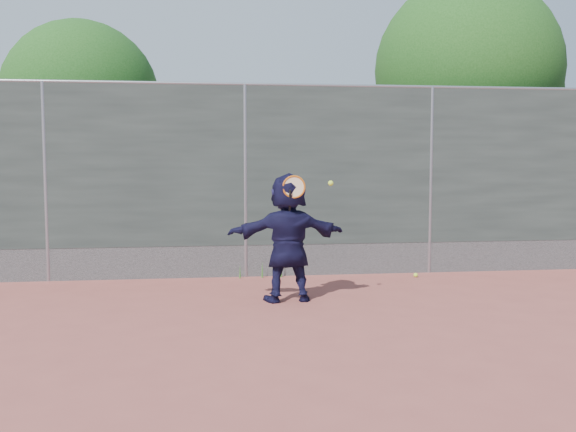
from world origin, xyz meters
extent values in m
plane|color=#9E4C42|center=(0.00, 0.00, 0.00)|extent=(80.00, 80.00, 0.00)
imported|color=#141234|center=(0.44, 1.69, 0.84)|extent=(1.58, 0.62, 1.67)
sphere|color=#CDF336|center=(2.65, 3.11, 0.03)|extent=(0.07, 0.07, 0.07)
cube|color=#38423D|center=(0.00, 3.50, 1.75)|extent=(20.00, 0.04, 2.50)
cube|color=slate|center=(0.00, 3.50, 0.25)|extent=(20.00, 0.03, 0.50)
cylinder|color=gray|center=(0.00, 3.50, 3.00)|extent=(20.00, 0.05, 0.05)
cylinder|color=gray|center=(-3.00, 3.50, 1.50)|extent=(0.06, 0.06, 3.00)
cylinder|color=gray|center=(0.00, 3.50, 1.50)|extent=(0.06, 0.06, 3.00)
cylinder|color=gray|center=(3.00, 3.50, 1.50)|extent=(0.06, 0.06, 3.00)
torus|color=#BE5911|center=(0.49, 1.49, 1.50)|extent=(0.29, 0.04, 0.29)
cylinder|color=beige|center=(0.49, 1.49, 1.50)|extent=(0.25, 0.02, 0.25)
cylinder|color=black|center=(0.44, 1.51, 1.30)|extent=(0.04, 0.13, 0.33)
sphere|color=#CDF336|center=(0.97, 1.52, 1.54)|extent=(0.07, 0.07, 0.07)
cylinder|color=#382314|center=(4.50, 5.70, 1.30)|extent=(0.28, 0.28, 2.60)
sphere|color=#23561C|center=(4.50, 5.70, 3.59)|extent=(3.60, 3.60, 3.60)
sphere|color=#23561C|center=(5.22, 5.90, 3.23)|extent=(2.52, 2.52, 2.52)
cylinder|color=#382314|center=(-3.00, 6.50, 1.10)|extent=(0.28, 0.28, 2.20)
sphere|color=#23561C|center=(-3.00, 6.50, 3.03)|extent=(3.00, 3.00, 3.00)
sphere|color=#23561C|center=(-2.40, 6.70, 2.73)|extent=(2.10, 2.10, 2.10)
cone|color=#387226|center=(0.25, 3.38, 0.13)|extent=(0.03, 0.03, 0.26)
cone|color=#387226|center=(0.55, 3.40, 0.15)|extent=(0.03, 0.03, 0.30)
cone|color=#387226|center=(-0.10, 3.36, 0.11)|extent=(0.03, 0.03, 0.22)
camera|label=1|loc=(-0.61, -6.50, 1.84)|focal=40.00mm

